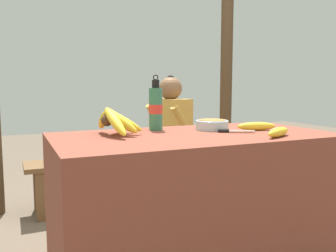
# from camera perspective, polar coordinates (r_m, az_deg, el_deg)

# --- Properties ---
(market_counter) EXTENTS (1.38, 0.71, 0.73)m
(market_counter) POSITION_cam_1_polar(r_m,az_deg,el_deg) (1.85, 4.26, -12.53)
(market_counter) COLOR brown
(market_counter) RESTS_ON ground_plane
(banana_bunch_ripe) EXTENTS (0.21, 0.35, 0.15)m
(banana_bunch_ripe) POSITION_cam_1_polar(r_m,az_deg,el_deg) (1.73, -8.44, 0.93)
(banana_bunch_ripe) COLOR #4C381E
(banana_bunch_ripe) RESTS_ON market_counter
(serving_bowl) EXTENTS (0.18, 0.18, 0.06)m
(serving_bowl) POSITION_cam_1_polar(r_m,az_deg,el_deg) (1.94, 7.07, 0.30)
(serving_bowl) COLOR silver
(serving_bowl) RESTS_ON market_counter
(water_bottle) EXTENTS (0.07, 0.07, 0.30)m
(water_bottle) POSITION_cam_1_polar(r_m,az_deg,el_deg) (1.90, -1.98, 2.91)
(water_bottle) COLOR #337556
(water_bottle) RESTS_ON market_counter
(loose_banana_front) EXTENTS (0.20, 0.13, 0.04)m
(loose_banana_front) POSITION_cam_1_polar(r_m,az_deg,el_deg) (1.73, 17.29, -0.94)
(loose_banana_front) COLOR yellow
(loose_banana_front) RESTS_ON market_counter
(loose_banana_side) EXTENTS (0.21, 0.10, 0.04)m
(loose_banana_side) POSITION_cam_1_polar(r_m,az_deg,el_deg) (1.95, 13.99, -0.04)
(loose_banana_side) COLOR yellow
(loose_banana_side) RESTS_ON market_counter
(knife) EXTENTS (0.18, 0.11, 0.02)m
(knife) POSITION_cam_1_polar(r_m,az_deg,el_deg) (1.84, 10.03, -0.74)
(knife) COLOR #BCBCC1
(knife) RESTS_ON market_counter
(wooden_bench) EXTENTS (1.65, 0.32, 0.39)m
(wooden_bench) POSITION_cam_1_polar(r_m,az_deg,el_deg) (2.95, -5.88, -5.99)
(wooden_bench) COLOR brown
(wooden_bench) RESTS_ON ground_plane
(seated_vendor) EXTENTS (0.46, 0.43, 1.05)m
(seated_vendor) POSITION_cam_1_polar(r_m,az_deg,el_deg) (2.97, -0.24, -0.59)
(seated_vendor) COLOR #473828
(seated_vendor) RESTS_ON ground_plane
(banana_bunch_green) EXTENTS (0.18, 0.31, 0.16)m
(banana_bunch_green) POSITION_cam_1_polar(r_m,az_deg,el_deg) (2.83, -14.05, -3.95)
(banana_bunch_green) COLOR #4C381E
(banana_bunch_green) RESTS_ON wooden_bench
(support_post_far) EXTENTS (0.11, 0.11, 2.46)m
(support_post_far) POSITION_cam_1_polar(r_m,az_deg,el_deg) (3.49, 9.37, 10.75)
(support_post_far) COLOR #4C3823
(support_post_far) RESTS_ON ground_plane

